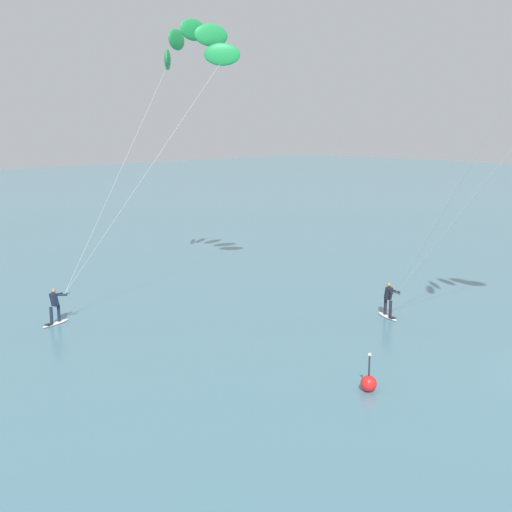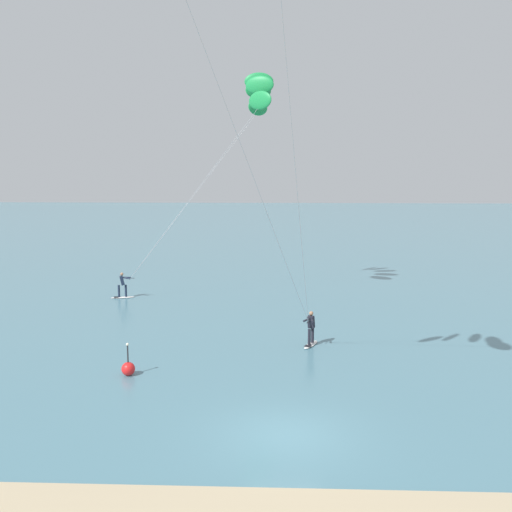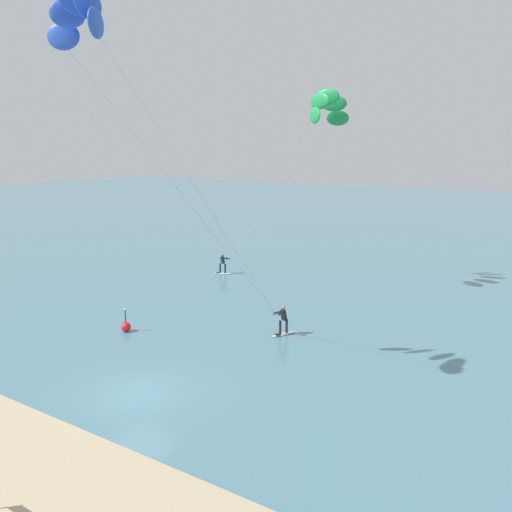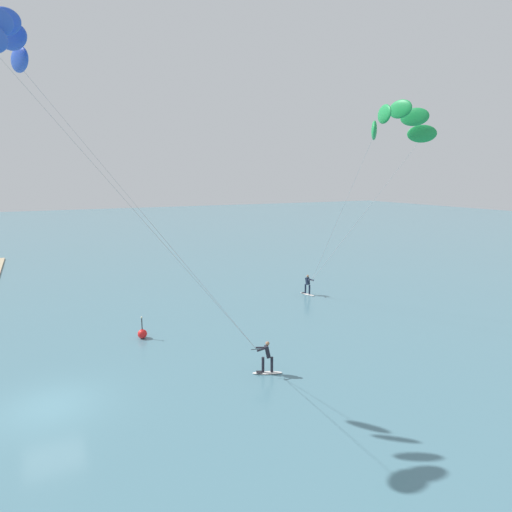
# 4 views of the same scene
# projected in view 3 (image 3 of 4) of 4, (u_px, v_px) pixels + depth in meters

# --- Properties ---
(ground_plane) EXTENTS (240.00, 240.00, 0.00)m
(ground_plane) POSITION_uv_depth(u_px,v_px,m) (139.00, 394.00, 23.27)
(ground_plane) COLOR slate
(kitesurfer_nearshore) EXTENTS (5.85, 12.20, 16.29)m
(kitesurfer_nearshore) POSITION_uv_depth(u_px,v_px,m) (93.00, 39.00, 21.37)
(kitesurfer_nearshore) COLOR white
(kitesurfer_nearshore) RESTS_ON ground
(kitesurfer_mid_water) EXTENTS (10.61, 5.63, 14.23)m
(kitesurfer_mid_water) POSITION_uv_depth(u_px,v_px,m) (322.00, 114.00, 38.46)
(kitesurfer_mid_water) COLOR white
(kitesurfer_mid_water) RESTS_ON ground
(marker_buoy) EXTENTS (0.56, 0.56, 1.38)m
(marker_buoy) POSITION_uv_depth(u_px,v_px,m) (126.00, 327.00, 31.03)
(marker_buoy) COLOR red
(marker_buoy) RESTS_ON ground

